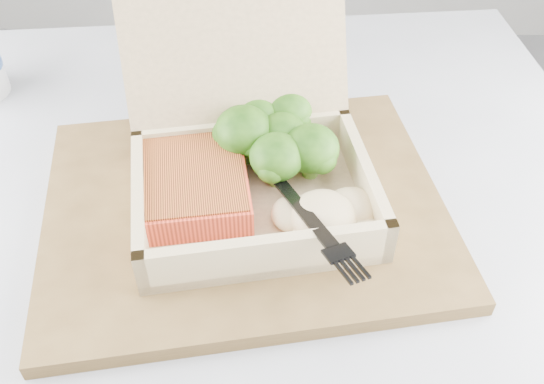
{
  "coord_description": "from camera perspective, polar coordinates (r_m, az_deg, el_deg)",
  "views": [
    {
      "loc": [
        -0.09,
        -0.09,
        1.15
      ],
      "look_at": [
        -0.1,
        0.29,
        0.79
      ],
      "focal_mm": 40.0,
      "sensor_mm": 36.0,
      "label": 1
    }
  ],
  "objects": [
    {
      "name": "cafe_table",
      "position": [
        0.71,
        -4.37,
        -15.14
      ],
      "size": [
        0.92,
        0.92,
        0.74
      ],
      "rotation": [
        0.0,
        0.0,
        0.11
      ],
      "color": "black",
      "rests_on": "floor"
    },
    {
      "name": "serving_tray",
      "position": [
        0.57,
        -2.59,
        -1.46
      ],
      "size": [
        0.41,
        0.36,
        0.02
      ],
      "primitive_type": "cube",
      "rotation": [
        0.0,
        0.0,
        0.18
      ],
      "color": "brown",
      "rests_on": "cafe_table"
    },
    {
      "name": "takeout_container",
      "position": [
        0.56,
        -2.32,
        4.61
      ],
      "size": [
        0.25,
        0.28,
        0.19
      ],
      "rotation": [
        0.0,
        0.0,
        0.19
      ],
      "color": "tan",
      "rests_on": "serving_tray"
    },
    {
      "name": "salmon_fillet",
      "position": [
        0.56,
        -7.6,
        1.21
      ],
      "size": [
        0.12,
        0.15,
        0.03
      ],
      "primitive_type": "cube",
      "rotation": [
        0.0,
        0.0,
        0.16
      ],
      "color": "#FF5331",
      "rests_on": "takeout_container"
    },
    {
      "name": "broccoli_pile",
      "position": [
        0.58,
        0.92,
        4.92
      ],
      "size": [
        0.13,
        0.13,
        0.05
      ],
      "primitive_type": null,
      "color": "#427D1B",
      "rests_on": "takeout_container"
    },
    {
      "name": "mashed_potatoes",
      "position": [
        0.52,
        4.85,
        -2.22
      ],
      "size": [
        0.09,
        0.08,
        0.03
      ],
      "primitive_type": "ellipsoid",
      "color": "#CAB882",
      "rests_on": "takeout_container"
    },
    {
      "name": "plastic_fork",
      "position": [
        0.52,
        2.13,
        -0.46
      ],
      "size": [
        0.08,
        0.14,
        0.02
      ],
      "rotation": [
        0.0,
        0.0,
        3.56
      ],
      "color": "black",
      "rests_on": "mashed_potatoes"
    },
    {
      "name": "receipt",
      "position": [
        0.73,
        -4.56,
        8.94
      ],
      "size": [
        0.09,
        0.16,
        0.0
      ],
      "primitive_type": "cube",
      "rotation": [
        0.0,
        0.0,
        -0.08
      ],
      "color": "white",
      "rests_on": "cafe_table"
    }
  ]
}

